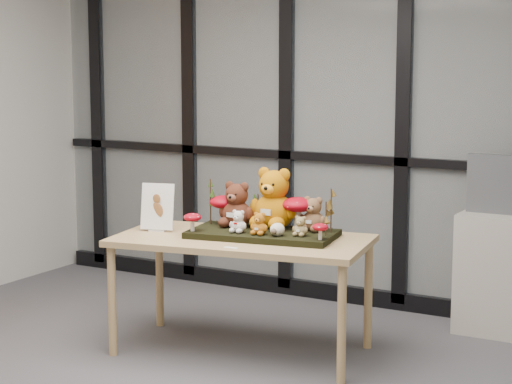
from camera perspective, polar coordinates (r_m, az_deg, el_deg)
The scene contains 24 objects.
room_shell at distance 4.43m, azimuth -7.75°, elevation 7.06°, with size 5.00×5.00×5.00m.
glass_partition at distance 6.59m, azimuth 5.39°, elevation 5.27°, with size 4.90×0.06×2.78m.
display_table at distance 5.52m, azimuth -0.88°, elevation -3.50°, with size 1.61×0.99×0.70m.
diorama_tray at distance 5.52m, azimuth 0.41°, elevation -2.60°, with size 0.86×0.43×0.04m, color black.
bear_pooh_yellow at distance 5.58m, azimuth 1.12°, elevation -0.18°, with size 0.31×0.28×0.40m, color #C27207, non-canonical shape.
bear_brown_medium at distance 5.63m, azimuth -1.18°, elevation -0.61°, with size 0.23×0.21×0.30m, color #4D2315, non-canonical shape.
bear_tan_back at distance 5.51m, azimuth 3.54°, elevation -1.23°, with size 0.17×0.16×0.23m, color brown, non-canonical shape.
bear_small_yellow at distance 5.39m, azimuth 0.22°, elevation -1.88°, with size 0.11×0.10×0.15m, color #B26415, non-canonical shape.
bear_white_bow at distance 5.45m, azimuth -1.09°, elevation -1.74°, with size 0.11×0.10×0.15m, color silver, non-canonical shape.
bear_beige_small at distance 5.36m, azimuth 2.76°, elevation -2.04°, with size 0.10×0.09×0.13m, color #97824E, non-canonical shape.
plush_cream_hedgehog at distance 5.36m, azimuth 1.32°, elevation -2.28°, with size 0.06×0.06×0.08m, color white, non-canonical shape.
mushroom_back_left at distance 5.72m, azimuth -1.99°, elevation -1.01°, with size 0.18×0.18×0.20m, color maroon, non-canonical shape.
mushroom_back_right at distance 5.54m, azimuth 2.58°, elevation -1.23°, with size 0.19×0.19×0.22m, color maroon, non-canonical shape.
mushroom_front_left at distance 5.51m, azimuth -3.93°, elevation -1.81°, with size 0.11×0.11×0.12m, color maroon, non-canonical shape.
mushroom_front_right at distance 5.26m, azimuth 3.97°, elevation -2.39°, with size 0.09×0.09×0.10m, color maroon, non-canonical shape.
sprig_green_far_left at distance 5.73m, azimuth -2.82°, elevation -0.57°, with size 0.05×0.05×0.28m, color #13340B, non-canonical shape.
sprig_green_mid_left at distance 5.72m, azimuth -1.19°, elevation -0.95°, with size 0.05×0.05×0.21m, color #13340B, non-canonical shape.
sprig_dry_far_right at distance 5.47m, azimuth 4.64°, elevation -1.14°, with size 0.05×0.05×0.26m, color brown, non-canonical shape.
sprig_dry_mid_right at distance 5.37m, azimuth 4.33°, elevation -1.65°, with size 0.05×0.05×0.20m, color brown, non-canonical shape.
sprig_green_centre at distance 5.68m, azimuth 0.12°, elevation -1.09°, with size 0.05×0.05×0.19m, color #13340B, non-canonical shape.
sign_holder at distance 5.72m, azimuth -6.09°, elevation -1.05°, with size 0.21×0.11×0.29m.
label_card at distance 5.22m, azimuth -1.56°, elevation -3.45°, with size 0.08×0.03×0.00m, color white.
cabinet at distance 6.14m, azimuth 15.05°, elevation -4.94°, with size 0.58×0.34×0.78m, color #A6A094.
monitor at distance 6.05m, azimuth 15.31°, elevation 0.41°, with size 0.53×0.06×0.38m.
Camera 1 is at (2.67, -3.54, 1.79)m, focal length 65.00 mm.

